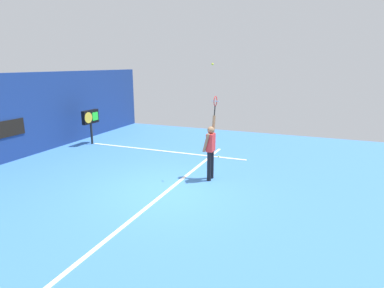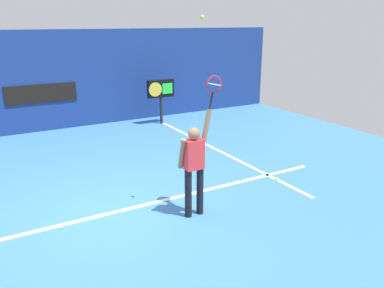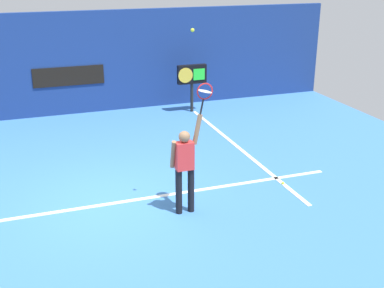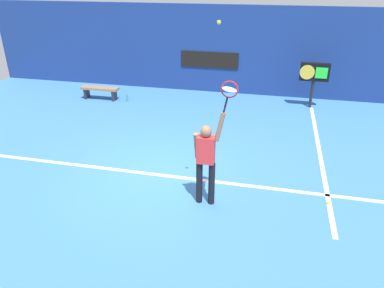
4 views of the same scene
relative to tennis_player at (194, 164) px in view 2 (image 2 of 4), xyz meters
name	(u,v)px [view 2 (image 2 of 4)]	position (x,y,z in m)	size (l,w,h in m)	color
ground_plane	(109,212)	(-1.35, 0.89, -1.01)	(18.00, 18.00, 0.00)	#3870B2
back_wall	(39,82)	(-1.35, 7.57, 0.60)	(18.00, 0.20, 3.22)	navy
sponsor_banner_center	(41,94)	(-1.35, 7.45, 0.23)	(2.20, 0.03, 0.60)	black
court_baseline	(111,213)	(-1.35, 0.81, -1.00)	(10.00, 0.10, 0.01)	white
court_sideline	(219,151)	(2.47, 2.89, -1.00)	(0.10, 7.00, 0.01)	white
tennis_player	(194,164)	(0.00, 0.00, 0.00)	(0.60, 0.31, 1.99)	black
tennis_racket	(214,86)	(0.39, 0.00, 1.37)	(0.37, 0.27, 0.62)	black
tennis_ball	(202,17)	(0.17, 0.03, 2.51)	(0.07, 0.07, 0.07)	#CCE033
scoreboard_clock	(161,90)	(2.41, 6.47, 0.17)	(0.96, 0.20, 1.54)	black
spare_ball	(277,179)	(2.45, 0.48, -0.98)	(0.07, 0.07, 0.07)	#CCE033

